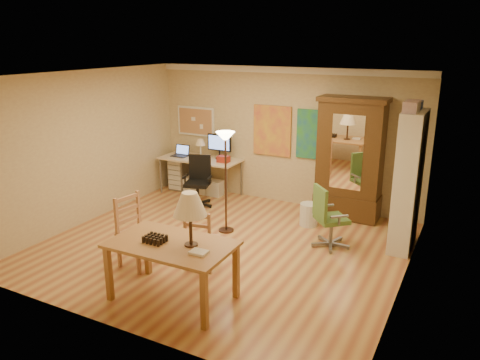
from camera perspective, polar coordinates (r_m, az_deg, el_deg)
The scene contains 16 objects.
floor at distance 7.60m, azimuth -2.11°, elevation -8.09°, with size 5.50×5.50×0.00m, color #A45D3A.
crown_molding at distance 9.13m, azimuth 5.54°, elevation 13.21°, with size 5.50×0.08×0.12m, color white.
corkboard at distance 10.22m, azimuth -5.40°, elevation 7.14°, with size 0.90×0.04×0.62m, color tan.
art_panel_left at distance 9.39m, azimuth 3.94°, elevation 6.01°, with size 0.80×0.04×1.00m, color yellow.
art_panel_right at distance 9.07m, azimuth 9.18°, elevation 5.46°, with size 0.75×0.04×0.95m, color #216386.
dining_table at distance 5.82m, azimuth -7.57°, elevation -6.40°, with size 1.56×0.95×1.45m.
ladder_chair_back at distance 6.79m, azimuth -4.74°, elevation -7.39°, with size 0.48×0.47×0.91m.
ladder_chair_left at distance 7.00m, azimuth -12.46°, elevation -6.35°, with size 0.53×0.55×1.06m.
torchiere_lamp at distance 7.75m, azimuth -1.78°, elevation 3.38°, with size 0.32×0.32×1.75m.
computer_desk at distance 10.01m, azimuth -4.55°, elevation 0.96°, with size 1.73×0.76×1.31m.
office_chair_black at distance 9.36m, azimuth -5.12°, elevation -1.53°, with size 0.62×0.62×1.00m.
office_chair_green at distance 7.62m, azimuth 10.78°, elevation -6.10°, with size 0.65×0.65×1.01m.
drawer_cart at distance 10.43m, azimuth -7.31°, elevation 0.93°, with size 0.37×0.45×0.75m.
armoire at distance 8.76m, azimuth 13.21°, elevation 1.61°, with size 1.21×0.58×2.23m.
bookshelf at distance 7.66m, azimuth 19.79°, elevation -0.22°, with size 0.33×0.87×2.18m.
wastebin at distance 8.44m, azimuth 8.40°, elevation -4.18°, with size 0.32×0.32×0.41m, color silver.
Camera 1 is at (3.43, -5.99, 3.19)m, focal length 35.00 mm.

